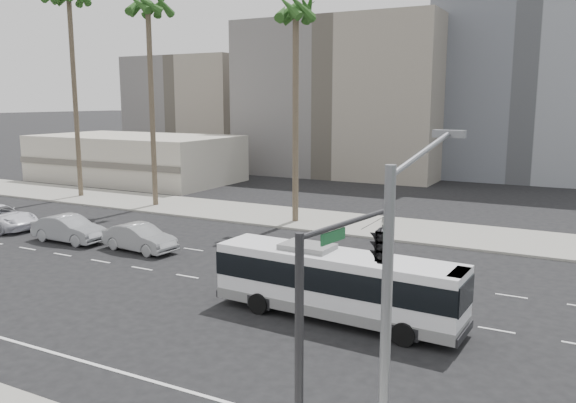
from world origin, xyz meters
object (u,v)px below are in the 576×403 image
Objects in this scene: streetlight_corner at (395,315)px; traffic_signal at (374,253)px; palm_mid at (148,11)px; city_bus at (336,282)px; car_a at (140,238)px; palm_near at (296,16)px; car_b at (69,229)px.

traffic_signal is at bearing 125.54° from streetlight_corner.
palm_mid is (-29.01, 26.47, 11.26)m from streetlight_corner.
car_a is (-14.57, 4.59, -0.77)m from city_bus.
streetlight_corner is (20.08, -14.62, 3.77)m from car_a.
streetlight_corner is 1.28× the size of traffic_signal.
palm_near is at bearing 130.20° from traffic_signal.
city_bus reaches higher than car_a.
car_a is at bearing 165.43° from city_bus.
palm_mid reaches higher than traffic_signal.
palm_near is (4.51, 11.47, 13.73)m from car_a.
palm_near is at bearing 125.19° from streetlight_corner.
palm_mid is (-13.44, 0.39, 1.30)m from palm_near.
car_a is 18.45m from palm_near.
car_b is 0.29× the size of palm_mid.
traffic_signal reaches higher than city_bus.
palm_mid is (-23.50, 16.45, 14.26)m from city_bus.
palm_near is 0.91× the size of palm_mid.
palm_near is (-14.49, 24.29, 9.24)m from traffic_signal.
car_b is (-5.50, -0.36, 0.04)m from car_a.
car_a is 0.60× the size of streetlight_corner.
city_bus is at bearing 123.16° from streetlight_corner.
palm_mid is (-27.93, 24.68, 10.54)m from traffic_signal.
car_a is at bearing 155.37° from traffic_signal.
traffic_signal is at bearing -116.71° from car_b.
city_bus is 1.29× the size of streetlight_corner.
palm_mid reaches higher than car_b.
city_bus is 0.60× the size of palm_mid.
car_a is 21.12m from palm_mid.
city_bus is at bearing -101.90° from car_a.
palm_near is at bearing -15.85° from car_a.
car_b is at bearing 171.03° from city_bus.
palm_mid is at bearing 178.35° from palm_near.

